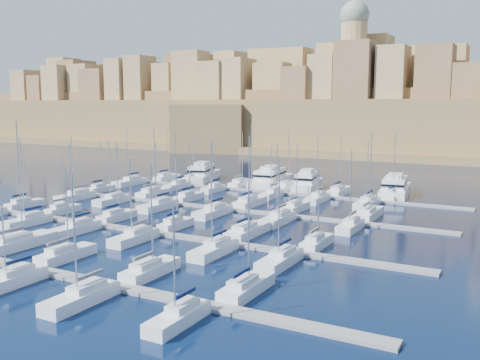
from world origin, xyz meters
The scene contains 52 objects.
ground centered at (0.00, 0.00, 0.00)m, with size 600.00×600.00×0.00m, color black.
pontoon_near centered at (0.00, -34.00, 0.20)m, with size 84.00×2.00×0.40m, color slate.
pontoon_mid_near centered at (0.00, -12.00, 0.20)m, with size 84.00×2.00×0.40m, color slate.
pontoon_mid_far centered at (0.00, 10.00, 0.20)m, with size 84.00×2.00×0.40m, color slate.
pontoon_far centered at (0.00, 32.00, 0.20)m, with size 84.00×2.00×0.40m, color slate.
sailboat_2 centered at (-12.47, -27.70, 0.79)m, with size 3.26×10.86×18.26m.
sailboat_3 centered at (-2.19, -28.78, 0.72)m, with size 2.60×8.65×12.28m.
sailboat_4 centered at (11.66, -28.74, 0.74)m, with size 2.62×8.74×13.73m.
sailboat_5 centered at (24.59, -28.70, 0.73)m, with size 2.65×8.82×12.34m.
sailboat_9 centered at (0.28, -39.21, 0.73)m, with size 2.59×8.64×12.70m.
sailboat_10 centered at (11.22, -39.38, 0.74)m, with size 2.70×8.98×13.87m.
sailboat_11 centered at (22.87, -38.86, 0.72)m, with size 2.38×7.92×11.87m.
sailboat_12 centered at (-36.26, -7.08, 0.72)m, with size 2.41×8.05×12.19m.
sailboat_13 centered at (-25.52, -7.41, 0.71)m, with size 2.21×7.37×11.66m.
sailboat_14 centered at (-12.68, -7.05, 0.74)m, with size 2.43×8.11×14.16m.
sailboat_15 centered at (0.17, -7.34, 0.71)m, with size 2.25×7.51×11.73m.
sailboat_16 centered at (12.80, -6.10, 0.77)m, with size 3.01×10.04×15.80m.
sailboat_17 centered at (24.55, -7.14, 0.71)m, with size 2.38×7.92×11.07m.
sailboat_19 centered at (-23.13, -17.36, 0.75)m, with size 2.68×8.94×15.18m.
sailboat_20 centered at (-11.93, -17.42, 0.75)m, with size 2.72×9.07×14.59m.
sailboat_21 centered at (-0.11, -17.38, 0.73)m, with size 2.70×8.99×12.79m.
sailboat_22 centered at (13.75, -17.49, 0.76)m, with size 2.76×9.21×15.40m.
sailboat_23 centered at (23.55, -17.53, 0.74)m, with size 2.79×9.29×13.98m.
sailboat_24 centered at (-36.66, 14.67, 0.71)m, with size 2.26×7.53×11.91m.
sailboat_25 centered at (-22.11, 15.67, 0.76)m, with size 2.87×9.57×15.66m.
sailboat_26 centered at (-12.36, 15.02, 0.72)m, with size 2.48×8.26×12.31m.
sailboat_27 centered at (1.84, 15.80, 0.77)m, with size 2.95×9.85×16.52m.
sailboat_28 centered at (11.91, 15.20, 0.73)m, with size 2.59×8.63×13.37m.
sailboat_29 centered at (25.72, 15.95, 0.77)m, with size 3.05×10.16×15.54m.
sailboat_30 centered at (-34.04, 4.31, 0.75)m, with size 2.89×9.63×13.95m.
sailboat_31 centered at (-24.15, 4.64, 0.74)m, with size 2.68×8.94×13.48m.
sailboat_32 centered at (-12.05, 4.17, 0.75)m, with size 2.97×9.90×13.48m.
sailboat_33 centered at (0.34, 4.18, 0.75)m, with size 2.96×9.87×14.34m.
sailboat_34 centered at (13.31, 4.25, 0.75)m, with size 2.92×9.73×14.22m.
sailboat_35 centered at (25.80, 4.96, 0.73)m, with size 2.49×8.28×13.59m.
sailboat_36 centered at (-34.47, 37.29, 0.74)m, with size 2.64×8.80×13.32m.
sailboat_37 centered at (-26.20, 37.31, 0.74)m, with size 2.65×8.84×13.67m.
sailboat_38 centered at (-11.83, 37.47, 0.74)m, with size 2.75×9.16×13.63m.
sailboat_39 centered at (0.24, 38.16, 0.76)m, with size 3.17×10.57×14.38m.
sailboat_40 centered at (13.13, 37.72, 0.74)m, with size 2.90×9.68×13.22m.
sailboat_41 centered at (25.12, 37.38, 0.75)m, with size 2.70×8.99×14.78m.
sailboat_42 centered at (-37.49, 25.96, 0.76)m, with size 3.10×10.32×14.91m.
sailboat_43 centered at (-23.67, 26.91, 0.74)m, with size 2.52×8.39×14.09m.
sailboat_44 centered at (-13.60, 27.15, 0.71)m, with size 2.37×7.92×11.66m.
sailboat_45 centered at (1.46, 27.06, 0.71)m, with size 2.43×8.08×11.62m.
sailboat_46 centered at (12.19, 26.62, 0.74)m, with size 2.70×8.99×13.79m.
sailboat_47 centered at (22.74, 26.10, 0.75)m, with size 3.01×10.04×13.49m.
motor_yacht_a centered at (-26.34, 42.26, 1.73)m, with size 10.41×19.01×5.25m.
motor_yacht_b centered at (-6.37, 42.92, 1.73)m, with size 8.07×20.16×5.25m.
motor_yacht_c centered at (4.24, 40.98, 1.73)m, with size 7.22×16.12×5.25m.
motor_yacht_d centered at (24.56, 42.31, 1.73)m, with size 7.73×18.88×5.25m.
fortified_city centered at (-0.19, 155.26, 14.74)m, with size 460.00×108.95×59.52m.
Camera 1 is at (50.40, -77.50, 20.32)m, focal length 40.00 mm.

